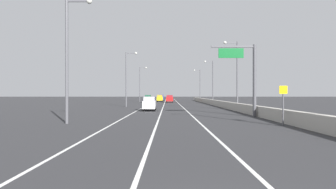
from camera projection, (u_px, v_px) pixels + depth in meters
The scene contains 18 objects.
ground_plane at pixel (173, 104), 68.25m from camera, with size 320.00×320.00×0.00m, color #2D2D30.
lane_stripe_left at pixel (147, 105), 59.26m from camera, with size 0.16×130.00×0.00m, color silver.
lane_stripe_center at pixel (164, 105), 59.25m from camera, with size 0.16×130.00×0.00m, color silver.
lane_stripe_right at pixel (181, 105), 59.24m from camera, with size 0.16×130.00×0.00m, color silver.
jersey_barrier_right at pixel (231, 106), 44.23m from camera, with size 0.60×120.00×1.10m, color #B2ADA3.
overhead_sign_gantry at pixel (248, 71), 29.64m from camera, with size 4.68×0.36×7.50m.
speed_advisory_sign at pixel (284, 102), 21.54m from camera, with size 0.60×0.11×3.00m.
lamp_post_right_second at pixel (236, 71), 41.40m from camera, with size 2.14×0.44×10.03m.
lamp_post_right_third at pixel (212, 79), 65.96m from camera, with size 2.14×0.44×10.03m.
lamp_post_right_fourth at pixel (200, 83), 90.52m from camera, with size 2.14×0.44×10.03m.
lamp_post_left_near at pixel (71, 52), 22.88m from camera, with size 2.14×0.44×10.03m.
lamp_post_left_mid at pixel (128, 75), 52.35m from camera, with size 2.14×0.44×10.03m.
lamp_post_left_far at pixel (141, 82), 81.82m from camera, with size 2.14×0.44×10.03m.
car_red_0 at pixel (170, 99), 79.13m from camera, with size 2.01×4.40×2.02m.
car_blue_1 at pixel (162, 98), 97.82m from camera, with size 1.94×4.74×2.12m.
car_white_2 at pixel (150, 104), 40.52m from camera, with size 1.83×4.49×1.98m.
car_green_3 at pixel (149, 99), 75.96m from camera, with size 1.88×4.30×2.05m.
car_yellow_4 at pixel (160, 98), 87.32m from camera, with size 1.87×4.73×2.08m.
Camera 1 is at (-1.12, -4.24, 2.41)m, focal length 30.61 mm.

